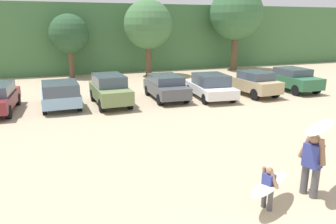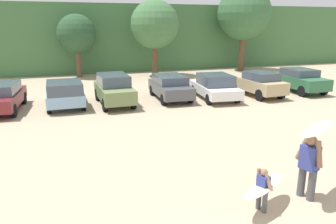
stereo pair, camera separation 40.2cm
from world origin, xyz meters
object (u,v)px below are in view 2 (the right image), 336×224
object	(u,v)px
parked_car_white	(215,86)
surfboard_white	(318,128)
parked_car_tan	(258,83)
parked_car_maroon	(1,96)
parked_car_dark_gray	(170,86)
person_adult	(309,164)
parked_car_olive_green	(114,89)
person_child	(263,187)
parked_car_forest_green	(300,80)
parked_car_sky_blue	(65,93)
surfboard_cream	(265,185)

from	to	relation	value
parked_car_white	surfboard_white	xyz separation A→B (m)	(-2.77, -11.45, 1.16)
parked_car_tan	parked_car_maroon	bearing A→B (deg)	82.91
parked_car_dark_gray	person_adult	world-z (taller)	person_adult
parked_car_olive_green	parked_car_white	size ratio (longest dim) A/B	0.94
parked_car_olive_green	person_child	world-z (taller)	parked_car_olive_green
parked_car_tan	person_adult	distance (m)	12.77
parked_car_dark_gray	parked_car_forest_green	size ratio (longest dim) A/B	1.05
parked_car_white	parked_car_forest_green	world-z (taller)	parked_car_forest_green
parked_car_dark_gray	person_adult	size ratio (longest dim) A/B	2.41
parked_car_forest_green	parked_car_sky_blue	bearing A→B (deg)	88.57
parked_car_sky_blue	surfboard_white	size ratio (longest dim) A/B	2.15
surfboard_cream	person_adult	bearing A→B (deg)	154.65
parked_car_maroon	parked_car_forest_green	world-z (taller)	parked_car_forest_green
parked_car_white	person_child	world-z (taller)	parked_car_white
person_child	parked_car_dark_gray	bearing A→B (deg)	-111.94
parked_car_sky_blue	person_adult	distance (m)	13.45
person_adult	parked_car_forest_green	bearing A→B (deg)	-142.66
parked_car_sky_blue	parked_car_forest_green	world-z (taller)	parked_car_forest_green
parked_car_tan	surfboard_cream	size ratio (longest dim) A/B	2.23
parked_car_olive_green	parked_car_white	bearing A→B (deg)	-96.40
person_child	surfboard_white	world-z (taller)	surfboard_white
parked_car_sky_blue	parked_car_forest_green	bearing A→B (deg)	-93.30
parked_car_maroon	parked_car_olive_green	size ratio (longest dim) A/B	1.07
parked_car_dark_gray	person_adult	bearing A→B (deg)	-179.34
parked_car_forest_green	person_adult	xyz separation A→B (m)	(-9.24, -11.57, 0.15)
parked_car_sky_blue	parked_car_dark_gray	size ratio (longest dim) A/B	0.95
parked_car_maroon	surfboard_cream	distance (m)	14.58
parked_car_olive_green	surfboard_white	xyz separation A→B (m)	(3.34, -11.92, 1.03)
parked_car_tan	parked_car_white	bearing A→B (deg)	84.43
parked_car_forest_green	surfboard_cream	distance (m)	15.79
parked_car_forest_green	parked_car_maroon	bearing A→B (deg)	88.41
person_adult	person_child	size ratio (longest dim) A/B	1.56
surfboard_white	parked_car_dark_gray	bearing A→B (deg)	-121.01
parked_car_white	parked_car_forest_green	bearing A→B (deg)	-83.63
parked_car_tan	person_adult	world-z (taller)	person_adult
parked_car_white	surfboard_white	bearing A→B (deg)	171.63
parked_car_white	parked_car_dark_gray	bearing A→B (deg)	79.06
parked_car_dark_gray	parked_car_tan	xyz separation A→B (m)	(5.62, -0.87, 0.04)
parked_car_maroon	parked_car_white	xyz separation A→B (m)	(12.00, -0.80, -0.03)
parked_car_white	surfboard_cream	world-z (taller)	parked_car_white
parked_car_maroon	parked_car_white	distance (m)	12.03
parked_car_forest_green	parked_car_tan	bearing A→B (deg)	94.39
parked_car_maroon	parked_car_sky_blue	bearing A→B (deg)	-88.77
parked_car_white	parked_car_tan	size ratio (longest dim) A/B	1.07
parked_car_dark_gray	parked_car_forest_green	distance (m)	9.02
parked_car_white	parked_car_forest_green	size ratio (longest dim) A/B	1.10
parked_car_sky_blue	parked_car_dark_gray	distance (m)	6.15
parked_car_olive_green	surfboard_cream	size ratio (longest dim) A/B	2.25
parked_car_white	person_adult	xyz separation A→B (m)	(-2.89, -11.44, 0.21)
parked_car_tan	parked_car_forest_green	distance (m)	3.38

